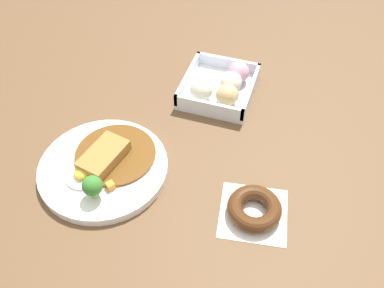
# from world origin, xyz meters

# --- Properties ---
(ground_plane) EXTENTS (1.60, 1.60, 0.00)m
(ground_plane) POSITION_xyz_m (0.00, 0.00, 0.00)
(ground_plane) COLOR brown
(curry_plate) EXTENTS (0.26, 0.26, 0.07)m
(curry_plate) POSITION_xyz_m (-0.13, 0.13, 0.01)
(curry_plate) COLOR white
(curry_plate) RESTS_ON ground_plane
(donut_box) EXTENTS (0.18, 0.16, 0.06)m
(donut_box) POSITION_xyz_m (0.17, -0.04, 0.03)
(donut_box) COLOR silver
(donut_box) RESTS_ON ground_plane
(chocolate_ring_donut) EXTENTS (0.14, 0.14, 0.03)m
(chocolate_ring_donut) POSITION_xyz_m (-0.14, -0.19, 0.02)
(chocolate_ring_donut) COLOR white
(chocolate_ring_donut) RESTS_ON ground_plane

